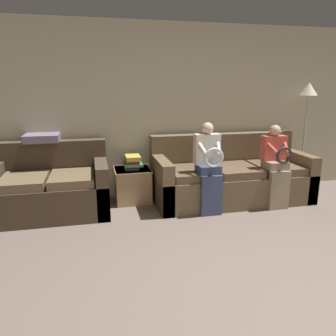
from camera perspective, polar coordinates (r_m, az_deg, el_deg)
ground_plane at (r=2.82m, az=24.59°, el=-23.33°), size 14.00×14.00×0.00m
wall_back at (r=5.12m, az=4.21°, el=9.84°), size 7.50×0.06×2.55m
couch_main at (r=4.94m, az=10.73°, el=-1.68°), size 2.26×0.96×0.94m
couch_side at (r=4.61m, az=-19.73°, el=-3.46°), size 1.49×0.93×0.92m
child_left_seated at (r=4.31m, az=7.12°, el=0.51°), size 0.34×0.37×1.20m
child_right_seated at (r=4.74m, az=18.31°, el=0.75°), size 0.34×0.37×1.14m
side_shelf at (r=4.82m, az=-6.17°, el=-2.88°), size 0.52×0.51×0.49m
book_stack at (r=4.73m, az=-6.22°, el=1.03°), size 0.26×0.30×0.20m
floor_lamp at (r=5.62m, az=23.10°, el=10.19°), size 0.27×0.27×1.70m
throw_pillow at (r=4.79m, az=-21.04°, el=4.99°), size 0.45×0.45×0.10m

